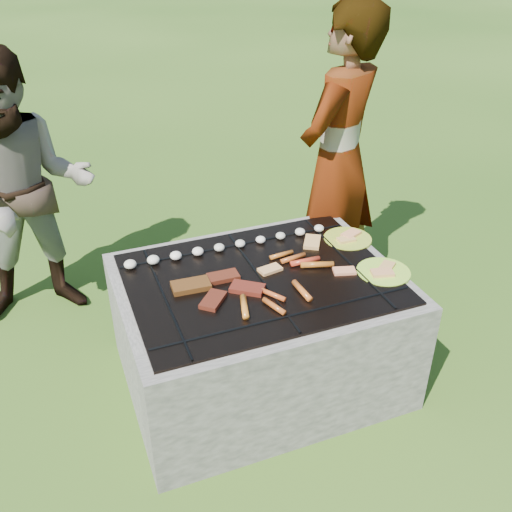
{
  "coord_description": "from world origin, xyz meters",
  "views": [
    {
      "loc": [
        -0.82,
        -2.05,
        2.06
      ],
      "look_at": [
        0.0,
        0.05,
        0.7
      ],
      "focal_mm": 40.0,
      "sensor_mm": 36.0,
      "label": 1
    }
  ],
  "objects": [
    {
      "name": "fire_pit",
      "position": [
        0.0,
        0.0,
        0.28
      ],
      "size": [
        1.3,
        1.0,
        0.62
      ],
      "color": "#A1988F",
      "rests_on": "ground"
    },
    {
      "name": "sausages",
      "position": [
        0.11,
        -0.08,
        0.63
      ],
      "size": [
        0.55,
        0.46,
        0.03
      ],
      "color": "#B96B1E",
      "rests_on": "fire_pit"
    },
    {
      "name": "pork_slabs",
      "position": [
        -0.22,
        -0.02,
        0.62
      ],
      "size": [
        0.4,
        0.28,
        0.03
      ],
      "color": "brown",
      "rests_on": "fire_pit"
    },
    {
      "name": "cook",
      "position": [
        0.72,
        0.6,
        0.86
      ],
      "size": [
        0.75,
        0.69,
        1.72
      ],
      "primitive_type": "imported",
      "rotation": [
        0.0,
        0.0,
        3.73
      ],
      "color": "gray",
      "rests_on": "ground"
    },
    {
      "name": "bread_on_grate",
      "position": [
        0.29,
        0.08,
        0.62
      ],
      "size": [
        0.44,
        0.42,
        0.02
      ],
      "color": "#F4D47D",
      "rests_on": "fire_pit"
    },
    {
      "name": "mushrooms",
      "position": [
        -0.09,
        0.3,
        0.63
      ],
      "size": [
        1.06,
        0.06,
        0.04
      ],
      "color": "beige",
      "rests_on": "fire_pit"
    },
    {
      "name": "lawn",
      "position": [
        0.0,
        0.0,
        0.0
      ],
      "size": [
        60.0,
        60.0,
        0.0
      ],
      "primitive_type": "plane",
      "color": "#254912",
      "rests_on": "ground"
    },
    {
      "name": "plate_far",
      "position": [
        0.56,
        0.18,
        0.61
      ],
      "size": [
        0.33,
        0.33,
        0.03
      ],
      "color": "yellow",
      "rests_on": "fire_pit"
    },
    {
      "name": "plate_near",
      "position": [
        0.56,
        -0.17,
        0.61
      ],
      "size": [
        0.29,
        0.29,
        0.03
      ],
      "color": "#E6FF3C",
      "rests_on": "fire_pit"
    },
    {
      "name": "bystander",
      "position": [
        -0.95,
        1.02,
        0.76
      ],
      "size": [
        0.78,
        0.63,
        1.53
      ],
      "primitive_type": "imported",
      "rotation": [
        0.0,
        0.0,
        -0.07
      ],
      "color": "gray",
      "rests_on": "ground"
    }
  ]
}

